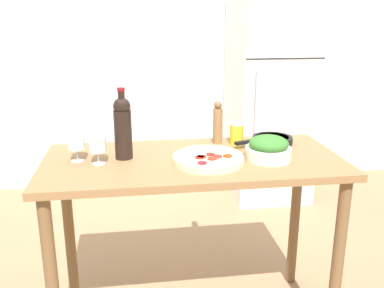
% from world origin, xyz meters
% --- Properties ---
extents(wall_back, '(6.40, 0.06, 2.60)m').
position_xyz_m(wall_back, '(0.00, 2.04, 1.30)').
color(wall_back, silver).
rests_on(wall_back, ground_plane).
extents(refrigerator, '(0.64, 0.74, 1.73)m').
position_xyz_m(refrigerator, '(0.90, 1.63, 0.86)').
color(refrigerator, white).
rests_on(refrigerator, ground_plane).
extents(prep_counter, '(1.41, 0.65, 0.91)m').
position_xyz_m(prep_counter, '(0.00, 0.00, 0.78)').
color(prep_counter, olive).
rests_on(prep_counter, ground_plane).
extents(wine_bottle, '(0.08, 0.08, 0.34)m').
position_xyz_m(wine_bottle, '(-0.32, 0.05, 1.07)').
color(wine_bottle, black).
rests_on(wine_bottle, prep_counter).
extents(wine_glass_near, '(0.08, 0.08, 0.14)m').
position_xyz_m(wine_glass_near, '(-0.44, -0.02, 1.00)').
color(wine_glass_near, silver).
rests_on(wine_glass_near, prep_counter).
extents(wine_glass_far, '(0.08, 0.08, 0.14)m').
position_xyz_m(wine_glass_far, '(-0.54, 0.03, 1.01)').
color(wine_glass_far, silver).
rests_on(wine_glass_far, prep_counter).
extents(pepper_mill, '(0.05, 0.05, 0.23)m').
position_xyz_m(pepper_mill, '(0.16, 0.23, 1.02)').
color(pepper_mill, olive).
rests_on(pepper_mill, prep_counter).
extents(salad_bowl, '(0.22, 0.22, 0.12)m').
position_xyz_m(salad_bowl, '(0.35, -0.07, 0.97)').
color(salad_bowl, silver).
rests_on(salad_bowl, prep_counter).
extents(homemade_pizza, '(0.33, 0.33, 0.04)m').
position_xyz_m(homemade_pizza, '(0.06, -0.07, 0.93)').
color(homemade_pizza, beige).
rests_on(homemade_pizza, prep_counter).
extents(salt_canister, '(0.07, 0.07, 0.12)m').
position_xyz_m(salt_canister, '(0.26, 0.20, 0.97)').
color(salt_canister, yellow).
rests_on(salt_canister, prep_counter).
extents(cast_iron_skillet, '(0.33, 0.21, 0.04)m').
position_xyz_m(cast_iron_skillet, '(0.45, 0.18, 0.93)').
color(cast_iron_skillet, black).
rests_on(cast_iron_skillet, prep_counter).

